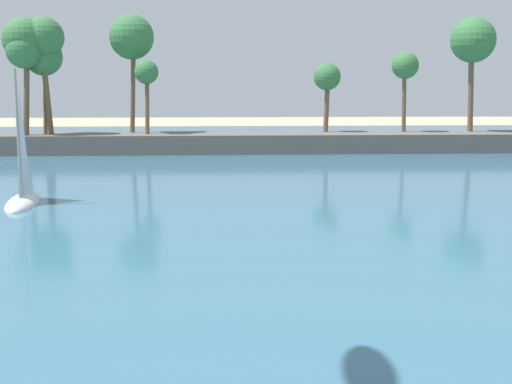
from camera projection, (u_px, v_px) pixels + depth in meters
name	position (u px, v px, depth m)	size (l,w,h in m)	color
sea	(206.00, 160.00, 56.20)	(220.00, 93.21, 0.06)	#386B84
palm_headland	(236.00, 109.00, 62.27)	(92.10, 6.76, 12.75)	#605B54
sailboat_near_shore	(23.00, 191.00, 35.17)	(1.99, 5.31, 7.54)	white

